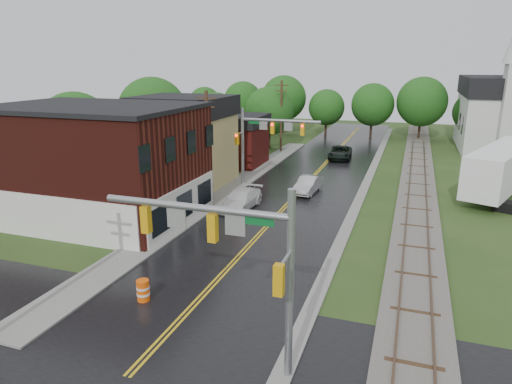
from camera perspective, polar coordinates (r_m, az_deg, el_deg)
The scene contains 23 objects.
ground at distance 18.75m, azimuth -15.86°, elevation -21.41°, with size 160.00×160.00×0.00m, color #274219.
main_road at distance 44.35m, azimuth 6.52°, elevation 1.23°, with size 10.00×90.00×0.02m, color black.
cross_road at distance 20.08m, azimuth -12.47°, elevation -18.35°, with size 60.00×9.00×0.02m, color black.
curb_right at distance 48.39m, azimuth 14.09°, elevation 2.09°, with size 0.80×70.00×0.12m, color gray.
sidewalk_left at distance 41.53m, azimuth -3.39°, elevation 0.29°, with size 2.40×50.00×0.12m, color gray.
brick_building at distance 35.26m, azimuth -19.35°, elevation 3.52°, with size 14.30×10.30×8.30m.
yellow_house at distance 43.69m, azimuth -8.81°, elevation 5.22°, with size 8.00×7.00×6.40m, color tan.
darkred_building at distance 51.48m, azimuth -3.11°, elevation 5.87°, with size 7.00×6.00×4.40m, color #3F0F0C.
church at distance 66.76m, azimuth 28.77°, elevation 9.42°, with size 10.40×18.40×20.00m.
railroad at distance 48.22m, azimuth 19.54°, elevation 1.73°, with size 3.20×80.00×0.30m.
traffic_signal_near at distance 16.28m, azimuth -2.95°, elevation -6.55°, with size 7.34×0.30×7.20m.
traffic_signal_far at distance 41.39m, azimuth 1.09°, elevation 7.31°, with size 7.34×0.43×7.20m.
utility_pole_b at distance 38.05m, azimuth -6.08°, elevation 6.07°, with size 1.80×0.28×9.00m.
utility_pole_c at distance 58.52m, azimuth 3.17°, elevation 9.58°, with size 1.80×0.28×9.00m.
tree_left_a at distance 44.97m, azimuth -21.52°, elevation 7.09°, with size 6.80×6.80×8.67m.
tree_left_b at distance 51.77m, azimuth -12.68°, elevation 9.50°, with size 7.60×7.60×9.69m.
tree_left_c at distance 57.09m, azimuth -4.90°, elevation 9.18°, with size 6.00×6.00×7.65m.
tree_left_e at distance 60.90m, azimuth 1.79°, elevation 9.93°, with size 6.40×6.40×8.16m.
suv_dark at distance 55.52m, azimuth 10.48°, elevation 4.86°, with size 2.53×5.48×1.52m, color black.
sedan_silver at distance 40.52m, azimuth 6.50°, elevation 0.88°, with size 1.54×4.41×1.45m, color #BABABF.
pickup_white at distance 35.97m, azimuth -1.90°, elevation -0.97°, with size 2.04×5.03×1.46m, color white.
semi_trailer at distance 44.63m, azimuth 28.46°, elevation 2.75°, with size 7.77×13.84×4.23m.
construction_barrel at distance 23.22m, azimuth -13.93°, elevation -11.87°, with size 0.61×0.61×1.09m, color #EB530A.
Camera 1 is at (9.17, -11.92, 11.20)m, focal length 32.00 mm.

